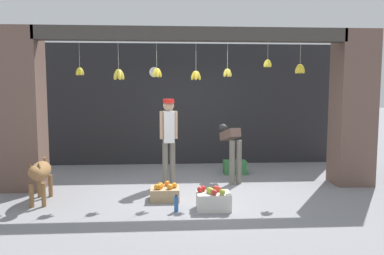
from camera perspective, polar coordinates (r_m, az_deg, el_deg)
ground_plane at (r=6.87m, az=0.20°, el=-9.54°), size 60.00×60.00×0.00m
shop_back_wall at (r=9.14m, az=-0.86°, el=3.53°), size 7.44×0.12×2.91m
shop_pillar_left at (r=7.40m, az=-24.45°, el=2.49°), size 0.70×0.60×2.91m
shop_pillar_right at (r=7.76m, az=23.31°, el=2.66°), size 0.70×0.60×2.91m
storefront_awning at (r=6.81m, az=0.12°, el=13.66°), size 5.54×0.30×0.94m
dog at (r=6.51m, az=-22.15°, el=-6.40°), size 0.38×1.07×0.72m
shopkeeper at (r=7.15m, az=-3.57°, el=-1.05°), size 0.34×0.28×1.64m
worker_stooping at (r=7.45m, az=5.94°, el=-2.56°), size 0.38×0.84×1.11m
fruit_crate_oranges at (r=6.29m, az=-4.15°, el=-9.86°), size 0.47×0.41×0.29m
fruit_crate_apples at (r=5.78m, az=3.25°, el=-10.93°), size 0.50×0.37×0.35m
produce_box_green at (r=8.21m, az=6.55°, el=-6.03°), size 0.48×0.33×0.28m
water_bottle at (r=5.69m, az=-2.42°, el=-11.52°), size 0.07×0.07×0.26m
wall_clock at (r=9.06m, az=-5.76°, el=8.39°), size 0.26×0.03×0.26m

